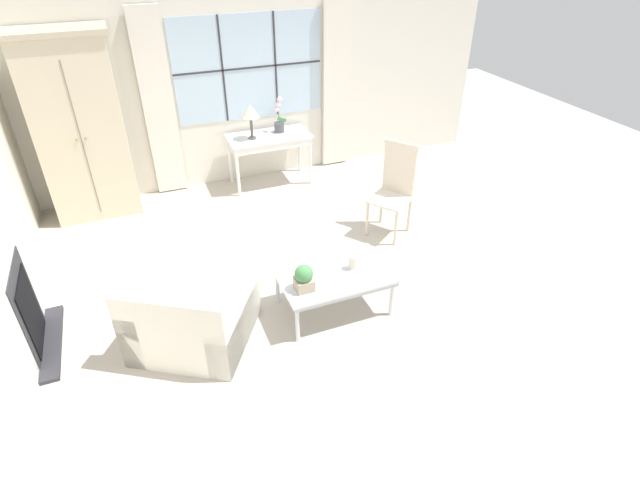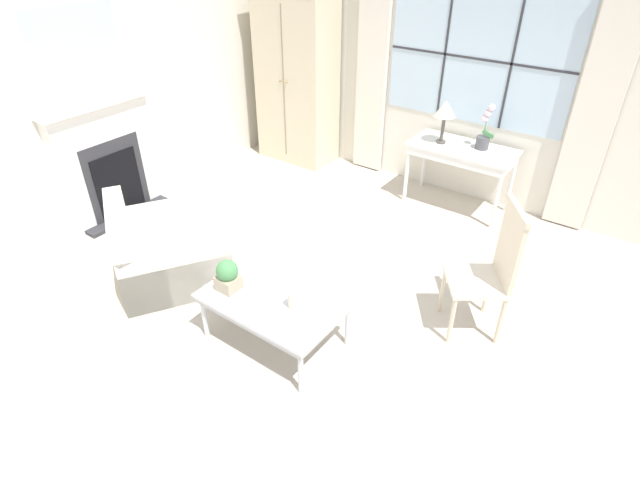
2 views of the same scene
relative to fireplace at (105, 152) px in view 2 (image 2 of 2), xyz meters
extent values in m
plane|color=#BCB2A3|center=(2.91, -0.23, -0.75)|extent=(14.00, 14.00, 0.00)
cube|color=silver|center=(2.91, 2.80, 0.65)|extent=(7.20, 0.06, 2.80)
cube|color=silver|center=(2.91, 2.76, 0.84)|extent=(2.04, 0.01, 1.37)
cube|color=#2D2D33|center=(2.54, 2.76, 0.84)|extent=(0.02, 0.02, 1.37)
cube|color=#2D2D33|center=(3.28, 2.76, 0.84)|extent=(0.02, 0.02, 1.37)
cube|color=#2D2D33|center=(2.91, 2.76, 0.84)|extent=(2.04, 0.02, 0.02)
cube|color=silver|center=(1.65, 2.72, 0.48)|extent=(0.40, 0.06, 2.43)
cube|color=silver|center=(4.17, 2.72, 0.48)|extent=(0.40, 0.06, 2.43)
cube|color=silver|center=(-0.12, 0.37, 0.65)|extent=(0.06, 7.20, 2.80)
cube|color=#2D2D33|center=(0.08, 0.00, -0.73)|extent=(0.34, 1.01, 0.04)
cube|color=white|center=(0.00, 0.00, -0.12)|extent=(0.18, 1.13, 1.26)
cube|color=white|center=(0.03, 0.00, 0.53)|extent=(0.24, 1.21, 0.04)
cube|color=black|center=(0.10, 0.00, -0.35)|extent=(0.02, 0.54, 0.69)
cube|color=#2D2D33|center=(0.09, 0.00, -0.29)|extent=(0.01, 0.70, 0.85)
cube|color=white|center=(-0.07, 0.00, 1.00)|extent=(0.04, 1.00, 0.95)
cube|color=silver|center=(-0.05, 0.00, 1.00)|extent=(0.01, 0.92, 0.87)
cube|color=beige|center=(0.68, 2.45, 0.37)|extent=(1.01, 0.53, 2.24)
cube|color=gray|center=(0.68, 2.19, 0.32)|extent=(0.01, 0.01, 1.88)
sphere|color=#997F4C|center=(0.63, 2.18, 0.37)|extent=(0.03, 0.03, 0.03)
sphere|color=#997F4C|center=(0.73, 2.18, 0.37)|extent=(0.03, 0.03, 0.03)
cube|color=white|center=(3.03, 2.43, -0.03)|extent=(1.15, 0.55, 0.03)
cube|color=white|center=(3.03, 2.43, -0.10)|extent=(1.10, 0.53, 0.10)
cylinder|color=white|center=(2.49, 2.20, -0.40)|extent=(0.04, 0.04, 0.71)
cylinder|color=white|center=(3.56, 2.20, -0.40)|extent=(0.04, 0.04, 0.71)
cylinder|color=white|center=(2.49, 2.67, -0.40)|extent=(0.04, 0.04, 0.71)
cylinder|color=white|center=(3.56, 2.67, -0.40)|extent=(0.04, 0.04, 0.71)
cylinder|color=#4C4742|center=(2.78, 2.39, 0.00)|extent=(0.11, 0.11, 0.02)
cylinder|color=#4C4742|center=(2.78, 2.39, 0.15)|extent=(0.04, 0.04, 0.28)
cone|color=beige|center=(2.78, 2.39, 0.38)|extent=(0.24, 0.24, 0.17)
cylinder|color=#4C4C51|center=(3.21, 2.49, 0.05)|extent=(0.14, 0.14, 0.14)
cylinder|color=#47844C|center=(3.21, 2.49, 0.30)|extent=(0.01, 0.01, 0.35)
cube|color=#47844C|center=(3.25, 2.49, 0.16)|extent=(0.14, 0.02, 0.09)
sphere|color=silver|center=(3.18, 2.50, 0.32)|extent=(0.08, 0.08, 0.08)
sphere|color=silver|center=(3.21, 2.50, 0.38)|extent=(0.08, 0.08, 0.08)
sphere|color=silver|center=(3.23, 2.50, 0.44)|extent=(0.08, 0.08, 0.08)
cube|color=silver|center=(1.44, -0.40, -0.54)|extent=(1.32, 1.32, 0.42)
cube|color=silver|center=(1.23, -0.74, -0.15)|extent=(0.91, 0.64, 0.36)
cube|color=silver|center=(1.11, -0.20, -0.47)|extent=(0.67, 0.91, 0.56)
cube|color=silver|center=(1.76, -0.61, -0.47)|extent=(0.67, 0.91, 0.56)
cube|color=beige|center=(3.95, 0.55, -0.28)|extent=(0.61, 0.61, 0.03)
cube|color=beige|center=(4.12, 0.67, 0.03)|extent=(0.26, 0.35, 0.60)
cube|color=beige|center=(4.12, 0.67, 0.35)|extent=(0.28, 0.38, 0.05)
cylinder|color=beige|center=(3.91, 0.29, -0.52)|extent=(0.04, 0.04, 0.46)
cylinder|color=beige|center=(3.69, 0.60, -0.52)|extent=(0.04, 0.04, 0.46)
cylinder|color=beige|center=(4.22, 0.51, -0.52)|extent=(0.04, 0.04, 0.46)
cylinder|color=beige|center=(4.00, 0.82, -0.52)|extent=(0.04, 0.04, 0.46)
cube|color=silver|center=(2.78, -0.50, -0.33)|extent=(1.07, 0.70, 0.03)
cube|color=#B1B3B8|center=(2.78, -0.50, -0.36)|extent=(1.05, 0.68, 0.04)
cylinder|color=silver|center=(2.29, -0.80, -0.55)|extent=(0.04, 0.04, 0.41)
cylinder|color=silver|center=(3.26, -0.80, -0.55)|extent=(0.04, 0.04, 0.41)
cylinder|color=silver|center=(2.29, -0.21, -0.55)|extent=(0.04, 0.04, 0.41)
cylinder|color=silver|center=(3.26, -0.21, -0.55)|extent=(0.04, 0.04, 0.41)
cube|color=tan|center=(2.43, -0.63, -0.25)|extent=(0.16, 0.16, 0.12)
sphere|color=#47844C|center=(2.43, -0.63, -0.14)|extent=(0.17, 0.17, 0.17)
cylinder|color=silver|center=(2.97, -0.51, -0.31)|extent=(0.13, 0.13, 0.01)
cylinder|color=beige|center=(2.97, -0.51, -0.23)|extent=(0.09, 0.09, 0.14)
cylinder|color=black|center=(2.97, -0.51, -0.16)|extent=(0.00, 0.00, 0.01)
camera|label=1|loc=(1.23, -4.02, 2.57)|focal=28.00mm
camera|label=2|loc=(4.79, -2.67, 2.14)|focal=28.00mm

